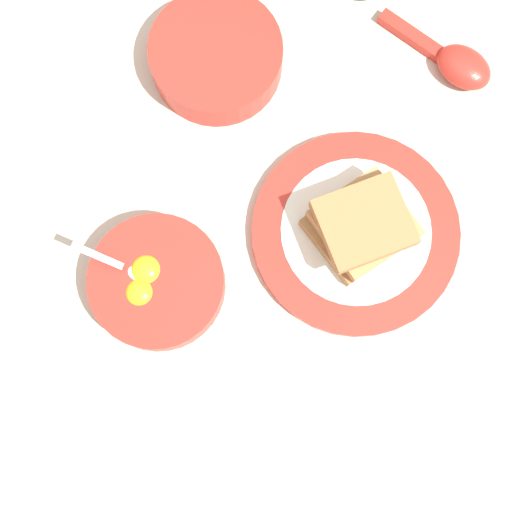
% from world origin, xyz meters
% --- Properties ---
extents(ground_plane, '(3.00, 3.00, 0.00)m').
position_xyz_m(ground_plane, '(0.00, 0.00, 0.00)').
color(ground_plane, beige).
extents(egg_bowl, '(0.15, 0.14, 0.07)m').
position_xyz_m(egg_bowl, '(-0.00, -0.20, 0.02)').
color(egg_bowl, red).
rests_on(egg_bowl, ground_plane).
extents(toast_plate, '(0.22, 0.22, 0.01)m').
position_xyz_m(toast_plate, '(0.17, -0.07, 0.01)').
color(toast_plate, red).
rests_on(toast_plate, ground_plane).
extents(toast_sandwich, '(0.12, 0.12, 0.05)m').
position_xyz_m(toast_sandwich, '(0.17, -0.07, 0.04)').
color(toast_sandwich, '#9E7042').
rests_on(toast_sandwich, toast_plate).
extents(soup_spoon, '(0.15, 0.06, 0.03)m').
position_xyz_m(soup_spoon, '(0.19, 0.16, 0.01)').
color(soup_spoon, red).
rests_on(soup_spoon, ground_plane).
extents(congee_bowl, '(0.15, 0.15, 0.04)m').
position_xyz_m(congee_bowl, '(-0.05, 0.05, 0.02)').
color(congee_bowl, red).
rests_on(congee_bowl, ground_plane).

